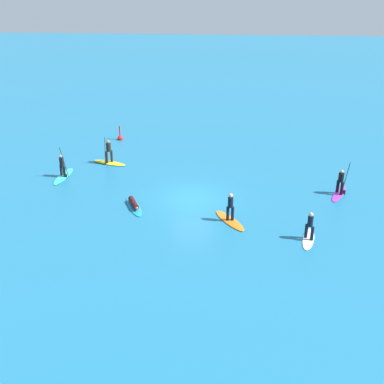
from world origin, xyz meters
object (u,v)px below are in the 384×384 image
marker_buoy (120,138)px  surfer_on_blue_board (134,205)px  surfer_on_yellow_board (109,157)px  surfer_on_purple_board (340,187)px  surfer_on_teal_board (63,172)px  surfer_on_orange_board (230,215)px  surfer_on_white_board (309,232)px

marker_buoy → surfer_on_blue_board: bearing=-76.0°
surfer_on_blue_board → surfer_on_yellow_board: surfer_on_yellow_board is taller
surfer_on_purple_board → surfer_on_yellow_board: surfer_on_purple_board is taller
surfer_on_purple_board → surfer_on_teal_board: bearing=109.8°
surfer_on_yellow_board → surfer_on_orange_board: size_ratio=0.96×
surfer_on_purple_board → surfer_on_white_board: bearing=179.2°
surfer_on_blue_board → marker_buoy: size_ratio=2.18×
surfer_on_purple_board → surfer_on_teal_board: surfer_on_purple_board is taller
surfer_on_teal_board → marker_buoy: size_ratio=2.25×
surfer_on_white_board → marker_buoy: surfer_on_white_board is taller
surfer_on_white_board → surfer_on_purple_board: (2.85, 5.91, 0.05)m
surfer_on_yellow_board → marker_buoy: (-0.08, 5.04, -0.32)m
surfer_on_orange_board → marker_buoy: (-9.00, 13.38, -0.27)m
surfer_on_white_board → surfer_on_yellow_board: bearing=65.6°
surfer_on_teal_board → surfer_on_yellow_board: (2.81, 2.57, 0.11)m
surfer_on_white_board → surfer_on_blue_board: surfer_on_white_board is taller
surfer_on_white_board → surfer_on_purple_board: bearing=-12.7°
surfer_on_teal_board → surfer_on_orange_board: (11.74, -5.77, 0.07)m
surfer_on_teal_board → surfer_on_orange_board: bearing=72.2°
surfer_on_blue_board → marker_buoy: (-2.95, 11.84, 0.02)m
surfer_on_yellow_board → surfer_on_purple_board: bearing=-176.1°
surfer_on_white_board → surfer_on_blue_board: bearing=84.9°
surfer_on_orange_board → surfer_on_white_board: bearing=34.6°
surfer_on_yellow_board → marker_buoy: surfer_on_yellow_board is taller
surfer_on_blue_board → surfer_on_white_board: bearing=48.8°
surfer_on_purple_board → surfer_on_blue_board: 13.57m
surfer_on_yellow_board → surfer_on_teal_board: bearing=61.2°
surfer_on_teal_board → surfer_on_yellow_board: bearing=140.9°
surfer_on_yellow_board → surfer_on_orange_board: bearing=155.7°
surfer_on_orange_board → marker_buoy: 16.13m
surfer_on_white_board → surfer_on_yellow_board: size_ratio=0.94×
surfer_on_purple_board → marker_buoy: surfer_on_purple_board is taller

